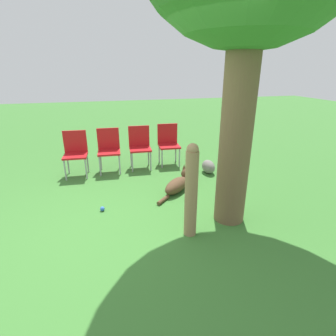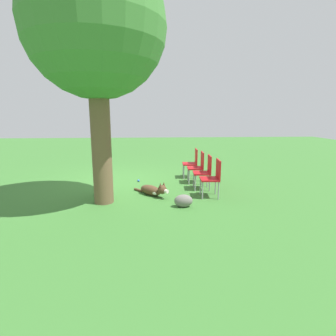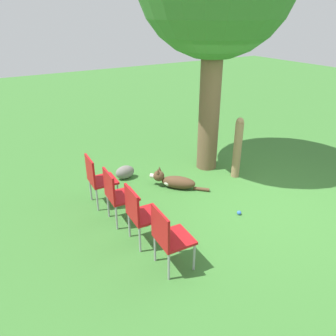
# 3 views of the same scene
# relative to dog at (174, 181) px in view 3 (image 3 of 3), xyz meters

# --- Properties ---
(ground_plane) EXTENTS (30.00, 30.00, 0.00)m
(ground_plane) POSITION_rel_dog_xyz_m (0.93, -1.15, -0.13)
(ground_plane) COLOR #38702D
(dog) EXTENTS (0.83, 0.86, 0.37)m
(dog) POSITION_rel_dog_xyz_m (0.00, 0.00, 0.00)
(dog) COLOR #513823
(dog) RESTS_ON ground_plane
(fence_post) EXTENTS (0.16, 0.16, 1.21)m
(fence_post) POSITION_rel_dog_xyz_m (1.29, -0.25, 0.48)
(fence_post) COLOR #937551
(fence_post) RESTS_ON ground_plane
(red_chair_0) EXTENTS (0.45, 0.47, 0.87)m
(red_chair_0) POSITION_rel_dog_xyz_m (-1.20, -1.75, 0.37)
(red_chair_0) COLOR #B21419
(red_chair_0) RESTS_ON ground_plane
(red_chair_1) EXTENTS (0.45, 0.47, 0.87)m
(red_chair_1) POSITION_rel_dog_xyz_m (-1.26, -1.11, 0.37)
(red_chair_1) COLOR #B21419
(red_chair_1) RESTS_ON ground_plane
(red_chair_2) EXTENTS (0.45, 0.47, 0.87)m
(red_chair_2) POSITION_rel_dog_xyz_m (-1.32, -0.46, 0.37)
(red_chair_2) COLOR #B21419
(red_chair_2) RESTS_ON ground_plane
(red_chair_3) EXTENTS (0.45, 0.47, 0.87)m
(red_chair_3) POSITION_rel_dog_xyz_m (-1.38, 0.18, 0.37)
(red_chair_3) COLOR #B21419
(red_chair_3) RESTS_ON ground_plane
(tennis_ball) EXTENTS (0.07, 0.07, 0.07)m
(tennis_ball) POSITION_rel_dog_xyz_m (0.41, -1.32, -0.10)
(tennis_ball) COLOR blue
(tennis_ball) RESTS_ON ground_plane
(garden_rock) EXTENTS (0.38, 0.23, 0.26)m
(garden_rock) POSITION_rel_dog_xyz_m (-0.62, 0.82, 0.00)
(garden_rock) COLOR slate
(garden_rock) RESTS_ON ground_plane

